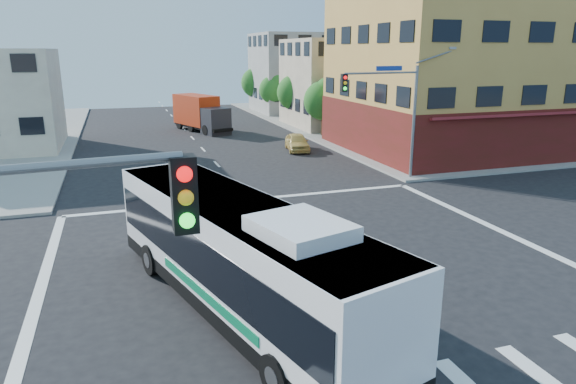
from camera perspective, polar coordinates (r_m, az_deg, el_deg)
name	(u,v)px	position (r m, az deg, el deg)	size (l,w,h in m)	color
ground	(312,266)	(19.56, 2.72, -8.27)	(120.00, 120.00, 0.00)	black
sidewalk_ne	(478,117)	(66.75, 20.39, 7.81)	(50.00, 50.00, 0.15)	gray
corner_building_ne	(464,76)	(44.08, 18.99, 12.08)	(18.10, 15.44, 14.00)	#C29645
building_east_near	(347,83)	(55.94, 6.57, 11.92)	(12.06, 10.06, 9.00)	beige
building_east_far	(302,73)	(68.85, 1.57, 13.08)	(12.06, 10.06, 10.00)	#969691
signal_mast_ne	(392,101)	(31.57, 11.44, 9.92)	(7.91, 1.13, 8.07)	slate
street_tree_a	(324,98)	(48.44, 4.05, 10.36)	(3.60, 3.60, 5.53)	#321D12
street_tree_b	(296,90)	(55.88, 0.87, 11.24)	(3.80, 3.80, 5.79)	#321D12
street_tree_c	(274,88)	(63.49, -1.56, 11.48)	(3.40, 3.40, 5.29)	#321D12
street_tree_d	(257,81)	(71.14, -3.49, 12.23)	(4.00, 4.00, 6.03)	#321D12
transit_bus	(238,254)	(15.75, -5.58, -6.91)	(6.26, 13.33, 3.87)	black
box_truck	(201,114)	(52.62, -9.65, 8.53)	(4.89, 8.13, 3.53)	#26262B
parked_car	(297,142)	(41.70, 1.02, 5.57)	(1.65, 4.09, 1.39)	#D3B359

